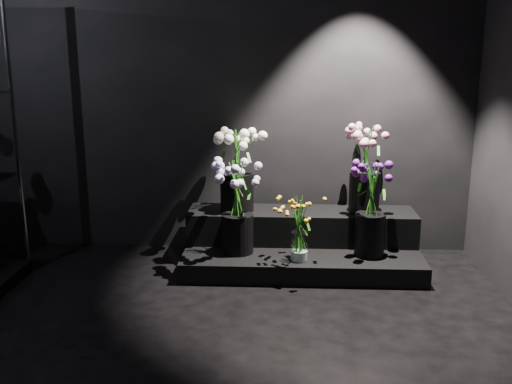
{
  "coord_description": "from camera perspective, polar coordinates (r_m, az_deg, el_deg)",
  "views": [
    {
      "loc": [
        0.46,
        -2.63,
        1.64
      ],
      "look_at": [
        0.28,
        1.2,
        0.68
      ],
      "focal_mm": 40.0,
      "sensor_mm": 36.0,
      "label": 1
    }
  ],
  "objects": [
    {
      "name": "floor",
      "position": [
        3.13,
        -6.48,
        -17.65
      ],
      "size": [
        4.0,
        4.0,
        0.0
      ],
      "primitive_type": "plane",
      "color": "black",
      "rests_on": "ground"
    },
    {
      "name": "wall_back",
      "position": [
        4.66,
        -3.01,
        11.01
      ],
      "size": [
        4.0,
        0.0,
        4.0
      ],
      "primitive_type": "plane",
      "rotation": [
        1.57,
        0.0,
        0.0
      ],
      "color": "black",
      "rests_on": "floor"
    },
    {
      "name": "display_riser",
      "position": [
        4.52,
        4.55,
        -5.09
      ],
      "size": [
        1.8,
        0.8,
        0.4
      ],
      "color": "black",
      "rests_on": "floor"
    },
    {
      "name": "bouquet_orange_bells",
      "position": [
        4.12,
        4.38,
        -3.58
      ],
      "size": [
        0.3,
        0.3,
        0.48
      ],
      "rotation": [
        0.0,
        0.0,
        -0.23
      ],
      "color": "white",
      "rests_on": "display_riser"
    },
    {
      "name": "bouquet_lilac",
      "position": [
        4.24,
        -1.87,
        -0.99
      ],
      "size": [
        0.43,
        0.43,
        0.69
      ],
      "rotation": [
        0.0,
        0.0,
        0.26
      ],
      "color": "black",
      "rests_on": "display_riser"
    },
    {
      "name": "bouquet_purple",
      "position": [
        4.26,
        11.46,
        -1.05
      ],
      "size": [
        0.42,
        0.42,
        0.7
      ],
      "rotation": [
        0.0,
        0.0,
        0.29
      ],
      "color": "black",
      "rests_on": "display_riser"
    },
    {
      "name": "bouquet_cream_roses",
      "position": [
        4.46,
        -1.94,
        2.99
      ],
      "size": [
        0.41,
        0.41,
        0.68
      ],
      "rotation": [
        0.0,
        0.0,
        0.07
      ],
      "color": "black",
      "rests_on": "display_riser"
    },
    {
      "name": "bouquet_pink_roses",
      "position": [
        4.5,
        10.9,
        2.81
      ],
      "size": [
        0.43,
        0.43,
        0.68
      ],
      "rotation": [
        0.0,
        0.0,
        -0.29
      ],
      "color": "black",
      "rests_on": "display_riser"
    }
  ]
}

